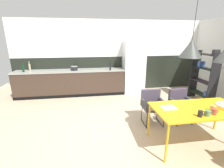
% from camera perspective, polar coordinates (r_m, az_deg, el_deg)
% --- Properties ---
extents(ground_plane, '(9.14, 9.14, 0.00)m').
position_cam_1_polar(ground_plane, '(3.61, 7.03, -16.96)').
color(ground_plane, tan).
extents(back_wall_splashback_dark, '(7.03, 0.12, 1.31)m').
position_cam_1_polar(back_wall_splashback_dark, '(6.08, -0.25, 3.88)').
color(back_wall_splashback_dark, black).
rests_on(back_wall_splashback_dark, ground).
extents(back_wall_panel_upper, '(7.03, 0.12, 1.31)m').
position_cam_1_polar(back_wall_panel_upper, '(5.93, -0.27, 16.29)').
color(back_wall_panel_upper, white).
rests_on(back_wall_panel_upper, back_wall_splashback_dark).
extents(kitchen_counter, '(3.77, 0.63, 0.90)m').
position_cam_1_polar(kitchen_counter, '(5.75, -14.59, 0.52)').
color(kitchen_counter, '#3C2C23').
rests_on(kitchen_counter, ground).
extents(refrigerator_column, '(0.76, 0.60, 1.88)m').
position_cam_1_polar(refrigerator_column, '(5.84, 7.85, 6.07)').
color(refrigerator_column, silver).
rests_on(refrigerator_column, ground).
extents(dining_table, '(1.64, 0.84, 0.75)m').
position_cam_1_polar(dining_table, '(3.32, 29.02, -8.44)').
color(dining_table, gold).
rests_on(dining_table, ground).
extents(armchair_far_side, '(0.52, 0.50, 0.78)m').
position_cam_1_polar(armchair_far_side, '(4.16, 23.55, -5.84)').
color(armchair_far_side, '#3F3B43').
rests_on(armchair_far_side, ground).
extents(armchair_facing_counter, '(0.50, 0.48, 0.80)m').
position_cam_1_polar(armchair_facing_counter, '(3.85, 14.43, -6.47)').
color(armchair_facing_counter, '#3F3B43').
rests_on(armchair_facing_counter, ground).
extents(open_book, '(0.25, 0.21, 0.02)m').
position_cam_1_polar(open_book, '(3.08, 19.95, -8.08)').
color(open_book, white).
rests_on(open_book, dining_table).
extents(mug_short_terracotta, '(0.14, 0.09, 0.11)m').
position_cam_1_polar(mug_short_terracotta, '(3.28, 32.91, -7.43)').
color(mug_short_terracotta, gold).
rests_on(mug_short_terracotta, dining_table).
extents(mug_wide_latte, '(0.13, 0.09, 0.10)m').
position_cam_1_polar(mug_wide_latte, '(3.04, 31.59, -9.09)').
color(mug_wide_latte, '#5B8456').
rests_on(mug_wide_latte, dining_table).
extents(mug_white_ceramic, '(0.13, 0.08, 0.10)m').
position_cam_1_polar(mug_white_ceramic, '(3.16, 33.21, -8.44)').
color(mug_white_ceramic, '#B23D33').
rests_on(mug_white_ceramic, dining_table).
extents(mug_glass_clear, '(0.12, 0.08, 0.11)m').
position_cam_1_polar(mug_glass_clear, '(2.95, 29.56, -9.39)').
color(mug_glass_clear, black).
rests_on(mug_glass_clear, dining_table).
extents(cooking_pot, '(0.24, 0.24, 0.17)m').
position_cam_1_polar(cooking_pot, '(5.57, -13.59, 5.60)').
color(cooking_pot, black).
rests_on(cooking_pot, kitchen_counter).
extents(bottle_oil_tall, '(0.07, 0.07, 0.29)m').
position_cam_1_polar(bottle_oil_tall, '(5.88, -29.69, 4.92)').
color(bottle_oil_tall, '#0F3319').
rests_on(bottle_oil_tall, kitchen_counter).
extents(bottle_spice_small, '(0.06, 0.06, 0.32)m').
position_cam_1_polar(bottle_spice_small, '(6.02, -27.84, 5.47)').
color(bottle_spice_small, tan).
rests_on(bottle_spice_small, kitchen_counter).
extents(bottle_vinegar_dark, '(0.06, 0.06, 0.32)m').
position_cam_1_polar(bottle_vinegar_dark, '(5.42, -0.66, 6.42)').
color(bottle_vinegar_dark, black).
rests_on(bottle_vinegar_dark, kitchen_counter).
extents(open_shelf_unit, '(0.30, 0.89, 1.67)m').
position_cam_1_polar(open_shelf_unit, '(5.64, 30.55, 2.74)').
color(open_shelf_unit, black).
rests_on(open_shelf_unit, ground).
extents(pendant_lamp_over_table_near, '(0.36, 0.36, 0.89)m').
position_cam_1_polar(pendant_lamp_over_table_near, '(2.86, 26.90, 11.37)').
color(pendant_lamp_over_table_near, black).
extents(pendant_lamp_over_table_far, '(0.29, 0.29, 0.99)m').
position_cam_1_polar(pendant_lamp_over_table_far, '(3.32, 35.63, 8.41)').
color(pendant_lamp_over_table_far, black).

